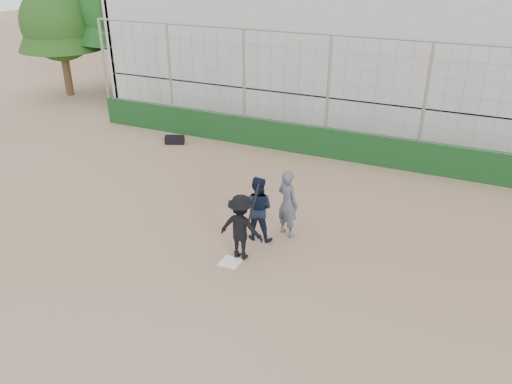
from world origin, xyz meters
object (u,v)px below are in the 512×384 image
at_px(catcher_crouched, 257,219).
at_px(umpire, 287,207).
at_px(batter_at_plate, 241,227).
at_px(equipment_bag, 175,140).

xyz_separation_m(catcher_crouched, umpire, (0.58, 0.50, 0.21)).
xyz_separation_m(batter_at_plate, umpire, (0.58, 1.37, -0.02)).
height_order(catcher_crouched, equipment_bag, catcher_crouched).
relative_size(umpire, equipment_bag, 2.08).
distance_m(catcher_crouched, equipment_bag, 7.21).
distance_m(umpire, equipment_bag, 7.37).
bearing_deg(batter_at_plate, umpire, 66.94).
bearing_deg(batter_at_plate, catcher_crouched, 89.80).
height_order(catcher_crouched, umpire, umpire).
bearing_deg(equipment_bag, batter_at_plate, -46.07).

